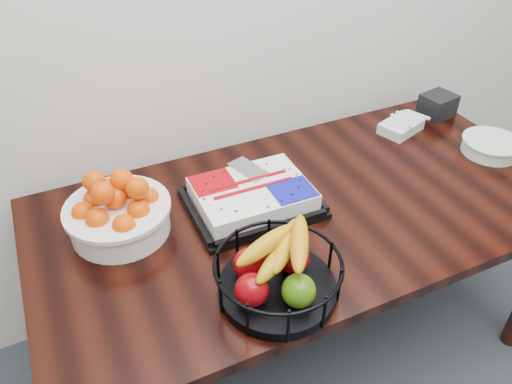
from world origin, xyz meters
name	(u,v)px	position (x,y,z in m)	size (l,w,h in m)	color
table	(307,224)	(0.00, 2.00, 0.66)	(1.80, 0.90, 0.75)	black
cake_tray	(252,197)	(-0.18, 2.07, 0.79)	(0.42, 0.34, 0.09)	black
tangerine_bowl	(117,209)	(-0.59, 2.13, 0.84)	(0.32, 0.32, 0.20)	white
fruit_basket	(278,274)	(-0.27, 1.70, 0.82)	(0.34, 0.34, 0.18)	black
plate_stack	(491,146)	(0.79, 1.99, 0.78)	(0.22, 0.22, 0.05)	white
fork_bag	(401,126)	(0.58, 2.26, 0.77)	(0.20, 0.16, 0.05)	silver
napkin_box	(438,105)	(0.80, 2.30, 0.80)	(0.13, 0.11, 0.09)	black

